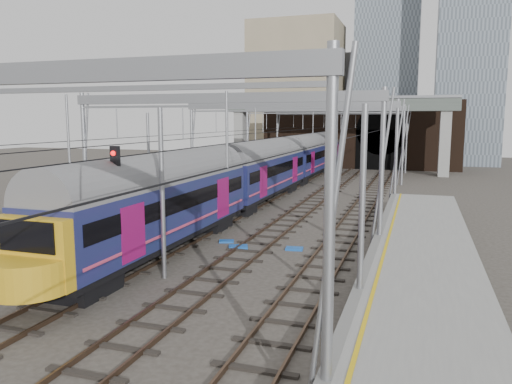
% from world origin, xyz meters
% --- Properties ---
extents(ground, '(160.00, 160.00, 0.00)m').
position_xyz_m(ground, '(0.00, 0.00, 0.00)').
color(ground, '#38332D').
rests_on(ground, ground).
extents(platform_right, '(4.32, 47.00, 1.12)m').
position_xyz_m(platform_right, '(10.18, -1.50, 0.55)').
color(platform_right, gray).
rests_on(platform_right, ground).
extents(tracks, '(14.40, 80.00, 0.22)m').
position_xyz_m(tracks, '(0.00, 15.00, 0.02)').
color(tracks, '#4C3828').
rests_on(tracks, ground).
extents(overhead_line, '(16.80, 80.00, 8.00)m').
position_xyz_m(overhead_line, '(0.00, 21.49, 6.57)').
color(overhead_line, gray).
rests_on(overhead_line, ground).
extents(retaining_wall, '(28.00, 2.75, 9.00)m').
position_xyz_m(retaining_wall, '(1.40, 51.93, 4.33)').
color(retaining_wall, black).
rests_on(retaining_wall, ground).
extents(overbridge, '(28.00, 3.00, 9.25)m').
position_xyz_m(overbridge, '(0.00, 46.00, 7.27)').
color(overbridge, gray).
rests_on(overbridge, ground).
extents(city_skyline, '(37.50, 27.50, 60.00)m').
position_xyz_m(city_skyline, '(2.73, 70.48, 17.09)').
color(city_skyline, tan).
rests_on(city_skyline, ground).
extents(train_main, '(2.93, 67.62, 4.99)m').
position_xyz_m(train_main, '(-2.00, 30.54, 2.56)').
color(train_main, black).
rests_on(train_main, ground).
extents(train_second, '(2.56, 59.31, 4.49)m').
position_xyz_m(train_second, '(-6.00, 31.51, 2.34)').
color(train_second, black).
rests_on(train_second, ground).
extents(signal_near_centre, '(0.42, 0.49, 5.51)m').
position_xyz_m(signal_near_centre, '(-1.38, 0.97, 3.42)').
color(signal_near_centre, black).
rests_on(signal_near_centre, ground).
extents(equip_cover_a, '(1.14, 0.98, 0.11)m').
position_xyz_m(equip_cover_a, '(1.21, 7.55, 0.06)').
color(equip_cover_a, '#1752AF').
rests_on(equip_cover_a, ground).
extents(equip_cover_b, '(0.92, 0.79, 0.09)m').
position_xyz_m(equip_cover_b, '(0.20, 8.50, 0.05)').
color(equip_cover_b, '#1752AF').
rests_on(equip_cover_b, ground).
extents(equip_cover_c, '(0.93, 0.72, 0.10)m').
position_xyz_m(equip_cover_c, '(4.03, 8.11, 0.05)').
color(equip_cover_c, '#1752AF').
rests_on(equip_cover_c, ground).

